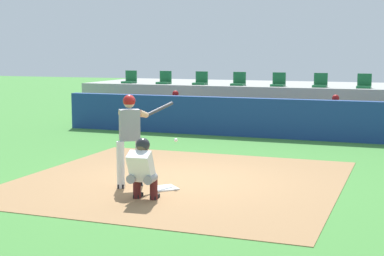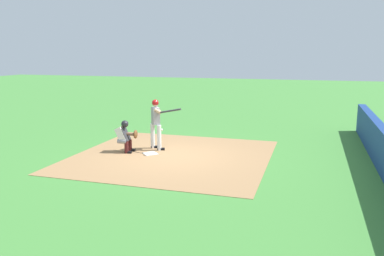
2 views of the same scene
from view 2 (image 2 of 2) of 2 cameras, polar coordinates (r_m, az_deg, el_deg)
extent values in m
plane|color=#428438|center=(13.29, -2.89, -4.07)|extent=(80.00, 80.00, 0.00)
cube|color=#9E754C|center=(13.29, -2.89, -4.04)|extent=(6.40, 6.40, 0.01)
cube|color=white|center=(13.57, -6.08, -3.70)|extent=(0.62, 0.62, 0.02)
cylinder|color=silver|center=(14.30, -5.71, -1.15)|extent=(0.15, 0.15, 0.92)
cylinder|color=silver|center=(13.96, -4.77, -1.43)|extent=(0.15, 0.15, 0.92)
cube|color=gray|center=(13.99, -5.30, 1.76)|extent=(0.45, 0.42, 0.60)
sphere|color=tan|center=(13.92, -5.33, 3.51)|extent=(0.21, 0.21, 0.21)
sphere|color=maroon|center=(13.92, -5.34, 3.65)|extent=(0.24, 0.24, 0.24)
cylinder|color=tan|center=(13.89, -4.95, 2.58)|extent=(0.50, 0.44, 0.18)
cylinder|color=tan|center=(13.70, -4.97, 2.46)|extent=(0.15, 0.27, 0.17)
cylinder|color=#333338|center=(13.39, -3.15, 2.50)|extent=(0.27, 0.84, 0.24)
cube|color=black|center=(14.39, -5.44, -2.76)|extent=(0.21, 0.29, 0.09)
cube|color=black|center=(14.05, -4.50, -3.08)|extent=(0.21, 0.29, 0.09)
cylinder|color=gray|center=(14.04, -9.57, -1.64)|extent=(0.18, 0.33, 0.16)
cylinder|color=#4C1919|center=(14.03, -8.98, -2.50)|extent=(0.14, 0.14, 0.42)
cube|color=black|center=(14.05, -8.73, -3.19)|extent=(0.13, 0.25, 0.08)
cylinder|color=gray|center=(13.75, -10.07, -1.91)|extent=(0.18, 0.33, 0.16)
cylinder|color=#4C1919|center=(13.75, -9.47, -2.80)|extent=(0.14, 0.14, 0.42)
cube|color=black|center=(13.76, -9.21, -3.51)|extent=(0.13, 0.25, 0.08)
cube|color=white|center=(13.87, -10.04, -0.87)|extent=(0.43, 0.47, 0.57)
cube|color=#2D2D33|center=(13.83, -9.58, -0.90)|extent=(0.40, 0.28, 0.45)
sphere|color=brown|center=(13.78, -9.78, 0.50)|extent=(0.21, 0.21, 0.21)
sphere|color=#232328|center=(13.76, -9.70, 0.58)|extent=(0.25, 0.25, 0.25)
cylinder|color=brown|center=(13.82, -9.11, -0.88)|extent=(0.13, 0.46, 0.10)
ellipsoid|color=brown|center=(13.78, -8.18, -0.90)|extent=(0.29, 0.14, 0.30)
sphere|color=white|center=(13.17, -4.40, -0.25)|extent=(0.07, 0.07, 0.07)
cube|color=maroon|center=(15.90, 26.06, -2.55)|extent=(0.11, 0.24, 0.08)
camera|label=1|loc=(17.18, -46.26, 4.92)|focal=54.84mm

